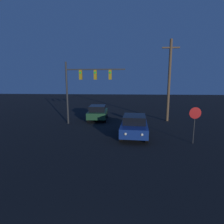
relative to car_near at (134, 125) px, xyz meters
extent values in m
cube|color=navy|center=(0.00, -0.05, -0.15)|extent=(2.23, 4.16, 0.67)
cube|color=black|center=(0.01, 0.15, 0.48)|extent=(1.81, 2.30, 0.58)
cylinder|color=black|center=(0.81, -1.36, -0.48)|extent=(0.27, 0.77, 0.76)
cylinder|color=black|center=(-0.99, -1.24, -0.48)|extent=(0.27, 0.77, 0.76)
cylinder|color=black|center=(0.98, 1.13, -0.48)|extent=(0.27, 0.77, 0.76)
cylinder|color=black|center=(-0.81, 1.26, -0.48)|extent=(0.27, 0.77, 0.76)
sphere|color=#F9EFC6|center=(0.39, -2.12, -0.08)|extent=(0.18, 0.18, 0.18)
sphere|color=#F9EFC6|center=(-0.68, -2.05, -0.08)|extent=(0.18, 0.18, 0.18)
cube|color=#1E4728|center=(-3.74, 5.80, -0.15)|extent=(2.15, 4.13, 0.67)
cube|color=black|center=(-3.73, 5.60, 0.48)|extent=(1.77, 2.27, 0.58)
cylinder|color=black|center=(-4.70, 7.01, -0.48)|extent=(0.25, 0.77, 0.76)
cylinder|color=black|center=(-2.90, 7.10, -0.48)|extent=(0.25, 0.77, 0.76)
cylinder|color=black|center=(-4.58, 4.51, -0.48)|extent=(0.25, 0.77, 0.76)
cylinder|color=black|center=(-2.78, 4.60, -0.48)|extent=(0.25, 0.77, 0.76)
sphere|color=#F9EFC6|center=(-4.38, 7.81, -0.08)|extent=(0.18, 0.18, 0.18)
sphere|color=#F9EFC6|center=(-3.30, 7.86, -0.08)|extent=(0.18, 0.18, 0.18)
cylinder|color=#2D2D2D|center=(-6.47, 3.79, 2.18)|extent=(0.18, 0.18, 6.09)
cube|color=#2D2D2D|center=(-3.61, 3.79, 4.50)|extent=(5.72, 0.12, 0.12)
cube|color=#A57F14|center=(-5.04, 3.79, 3.99)|extent=(0.28, 0.28, 0.90)
cylinder|color=green|center=(-5.04, 3.64, 4.19)|extent=(0.20, 0.02, 0.20)
cube|color=#A57F14|center=(-3.61, 3.79, 3.99)|extent=(0.28, 0.28, 0.90)
cylinder|color=green|center=(-3.61, 3.64, 4.19)|extent=(0.20, 0.02, 0.20)
cube|color=#A57F14|center=(-2.18, 3.79, 3.99)|extent=(0.28, 0.28, 0.90)
cylinder|color=green|center=(-2.18, 3.64, 4.19)|extent=(0.20, 0.02, 0.20)
cylinder|color=#2D2D2D|center=(3.94, -1.33, 0.40)|extent=(0.07, 0.07, 2.51)
cylinder|color=red|center=(3.94, -1.35, 1.26)|extent=(0.77, 0.03, 0.77)
cylinder|color=brown|center=(3.86, 5.81, 3.37)|extent=(0.28, 0.28, 8.47)
cube|color=brown|center=(3.86, 5.81, 6.76)|extent=(1.76, 0.14, 0.14)
camera|label=1|loc=(-0.73, -13.16, 3.28)|focal=28.00mm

